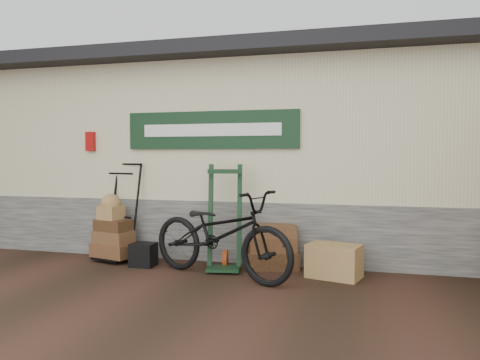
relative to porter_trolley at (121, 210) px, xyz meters
name	(u,v)px	position (x,y,z in m)	size (l,w,h in m)	color
ground	(210,280)	(1.69, -0.80, -0.75)	(80.00, 80.00, 0.00)	black
station_building	(258,153)	(1.68, 1.94, 0.87)	(14.40, 4.10, 3.20)	#4C4C47
porter_trolley	(121,210)	(0.00, 0.00, 0.00)	(0.75, 0.56, 1.49)	black
green_barrow	(225,218)	(1.72, -0.24, -0.02)	(0.52, 0.44, 1.45)	black
suitcase_stack	(272,246)	(2.33, 0.02, -0.43)	(0.71, 0.44, 0.63)	#311C0F
wicker_hamper	(334,261)	(3.20, -0.26, -0.53)	(0.66, 0.43, 0.43)	brown
black_trunk	(143,255)	(0.54, -0.35, -0.58)	(0.33, 0.28, 0.33)	black
bicycle	(220,229)	(1.78, -0.64, -0.11)	(2.18, 0.76, 1.27)	black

